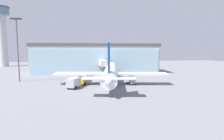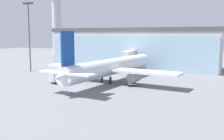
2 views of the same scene
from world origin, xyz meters
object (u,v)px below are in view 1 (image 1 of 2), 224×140
Objects in this scene: safety_cone_nose at (113,88)px; safety_cone_wingtip at (60,83)px; control_tower at (2,30)px; apron_light_mast at (17,45)px; jet_bridge at (102,63)px; catering_truck at (76,82)px; baggage_cart at (131,83)px; airplane at (111,72)px.

safety_cone_nose is 16.59m from safety_cone_wingtip.
control_tower reaches higher than apron_light_mast.
jet_bridge reaches higher than safety_cone_nose.
catering_truck is 15.38m from baggage_cart.
catering_truck is at bearing 162.04° from safety_cone_nose.
catering_truck is (47.14, -69.99, -20.38)m from control_tower.
jet_bridge is 21.97m from baggage_cart.
jet_bridge reaches higher than baggage_cart.
apron_light_mast is at bearing 84.97° from airplane.
catering_truck reaches higher than safety_cone_nose.
jet_bridge is at bearing 178.52° from baggage_cart.
control_tower is at bearing 58.79° from catering_truck.
apron_light_mast reaches higher than jet_bridge.
apron_light_mast is 36.04m from baggage_cart.
safety_cone_nose is at bearing -52.26° from control_tower.
jet_bridge reaches higher than catering_truck.
catering_truck is 2.38× the size of baggage_cart.
safety_cone_nose is at bearing -71.68° from baggage_cart.
control_tower is 4.73× the size of catering_truck.
safety_cone_nose is at bearing -31.31° from safety_cone_wingtip.
apron_light_mast is at bearing -63.58° from control_tower.
airplane is at bearing -14.57° from apron_light_mast.
jet_bridge is 29.54m from apron_light_mast.
control_tower is 86.81m from catering_truck.
control_tower is at bearing 127.74° from safety_cone_nose.
control_tower is at bearing 47.27° from jet_bridge.
baggage_cart is 20.48m from safety_cone_wingtip.
apron_light_mast is 32.47m from safety_cone_nose.
safety_cone_wingtip is at bearing 148.69° from safety_cone_nose.
safety_cone_wingtip is at bearing -22.16° from apron_light_mast.
control_tower is at bearing -156.79° from baggage_cart.
safety_cone_nose is (9.39, -3.04, -1.19)m from catering_truck.
airplane is at bearing -44.12° from catering_truck.
airplane reaches higher than baggage_cart.
baggage_cart is (6.54, -20.57, -4.14)m from jet_bridge.
safety_cone_wingtip is at bearing 65.44° from catering_truck.
catering_truck is at bearing -103.65° from baggage_cart.
catering_truck reaches higher than baggage_cart.
catering_truck is at bearing -31.45° from apron_light_mast.
safety_cone_wingtip is (12.98, -5.28, -11.13)m from apron_light_mast.
jet_bridge is at bearing 3.19° from catering_truck.
airplane reaches higher than safety_cone_nose.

